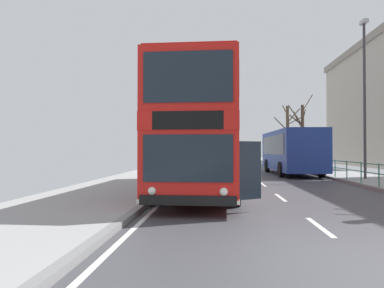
{
  "coord_description": "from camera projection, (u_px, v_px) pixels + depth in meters",
  "views": [
    {
      "loc": [
        -2.2,
        -5.35,
        1.65
      ],
      "look_at": [
        -2.99,
        5.95,
        1.85
      ],
      "focal_mm": 33.7,
      "sensor_mm": 36.0,
      "label": 1
    }
  ],
  "objects": [
    {
      "name": "ground",
      "position": [
        320.0,
        262.0,
        5.21
      ],
      "size": [
        15.8,
        140.0,
        0.2
      ],
      "color": "#3F3F45"
    },
    {
      "name": "double_decker_bus_main",
      "position": [
        203.0,
        135.0,
        14.26
      ],
      "size": [
        3.17,
        11.56,
        4.31
      ],
      "color": "red",
      "rests_on": "ground"
    },
    {
      "name": "background_bus_far_lane",
      "position": [
        291.0,
        151.0,
        24.62
      ],
      "size": [
        2.86,
        9.13,
        2.94
      ],
      "color": "navy",
      "rests_on": "ground"
    },
    {
      "name": "pedestrian_railing_far_kerb",
      "position": [
        335.0,
        165.0,
        20.33
      ],
      "size": [
        0.05,
        29.48,
        0.97
      ],
      "color": "#236B4C",
      "rests_on": "ground"
    },
    {
      "name": "street_lamp_far_side",
      "position": [
        364.0,
        87.0,
        19.14
      ],
      "size": [
        0.28,
        0.6,
        8.46
      ],
      "color": "#38383D",
      "rests_on": "ground"
    },
    {
      "name": "bare_tree_far_00",
      "position": [
        302.0,
        132.0,
        33.07
      ],
      "size": [
        2.33,
        1.92,
        6.65
      ],
      "color": "#4C3D2D",
      "rests_on": "ground"
    },
    {
      "name": "bare_tree_far_01",
      "position": [
        288.0,
        133.0,
        39.1
      ],
      "size": [
        3.19,
        1.29,
        6.32
      ],
      "color": "brown",
      "rests_on": "ground"
    }
  ]
}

